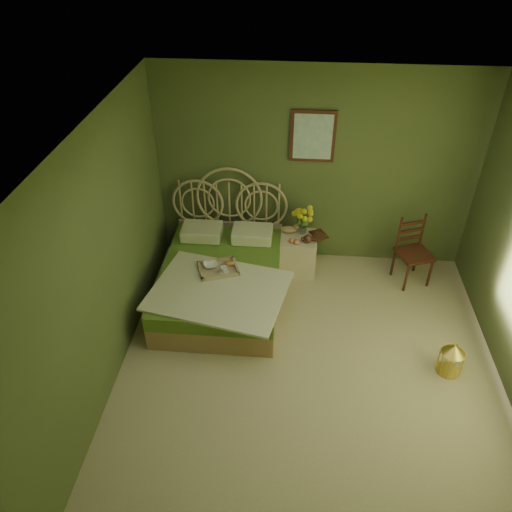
# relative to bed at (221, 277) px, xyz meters

# --- Properties ---
(floor) EXTENTS (4.50, 4.50, 0.00)m
(floor) POSITION_rel_bed_xyz_m (1.08, -1.27, -0.29)
(floor) COLOR #C4B98D
(floor) RESTS_ON ground
(ceiling) EXTENTS (4.50, 4.50, 0.00)m
(ceiling) POSITION_rel_bed_xyz_m (1.08, -1.27, 2.31)
(ceiling) COLOR silver
(ceiling) RESTS_ON wall_back
(wall_back) EXTENTS (4.00, 0.00, 4.00)m
(wall_back) POSITION_rel_bed_xyz_m (1.08, 0.98, 1.01)
(wall_back) COLOR #545F32
(wall_back) RESTS_ON floor
(wall_left) EXTENTS (0.00, 4.50, 4.50)m
(wall_left) POSITION_rel_bed_xyz_m (-0.92, -1.27, 1.01)
(wall_left) COLOR #545F32
(wall_left) RESTS_ON floor
(wall_art) EXTENTS (0.54, 0.04, 0.64)m
(wall_art) POSITION_rel_bed_xyz_m (1.02, 0.95, 1.46)
(wall_art) COLOR #35180E
(wall_art) RESTS_ON wall_back
(bed) EXTENTS (1.67, 2.11, 1.31)m
(bed) POSITION_rel_bed_xyz_m (0.00, 0.00, 0.00)
(bed) COLOR #A98354
(bed) RESTS_ON floor
(nightstand) EXTENTS (0.47, 0.47, 0.94)m
(nightstand) POSITION_rel_bed_xyz_m (0.93, 0.64, 0.06)
(nightstand) COLOR beige
(nightstand) RESTS_ON floor
(chair) EXTENTS (0.50, 0.50, 0.88)m
(chair) POSITION_rel_bed_xyz_m (2.39, 0.58, 0.20)
(chair) COLOR #35180E
(chair) RESTS_ON floor
(birdcage) EXTENTS (0.25, 0.25, 0.37)m
(birdcage) POSITION_rel_bed_xyz_m (2.55, -1.01, -0.11)
(birdcage) COLOR gold
(birdcage) RESTS_ON floor
(book_lower) EXTENTS (0.26, 0.29, 0.02)m
(book_lower) POSITION_rel_bed_xyz_m (1.10, 0.65, 0.23)
(book_lower) COLOR #381E0F
(book_lower) RESTS_ON nightstand
(book_upper) EXTENTS (0.23, 0.26, 0.02)m
(book_upper) POSITION_rel_bed_xyz_m (1.10, 0.65, 0.25)
(book_upper) COLOR #472819
(book_upper) RESTS_ON nightstand
(cereal_bowl) EXTENTS (0.21, 0.21, 0.04)m
(cereal_bowl) POSITION_rel_bed_xyz_m (-0.11, -0.07, 0.24)
(cereal_bowl) COLOR white
(cereal_bowl) RESTS_ON bed
(coffee_cup) EXTENTS (0.09, 0.09, 0.08)m
(coffee_cup) POSITION_rel_bed_xyz_m (0.07, -0.18, 0.26)
(coffee_cup) COLOR white
(coffee_cup) RESTS_ON bed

